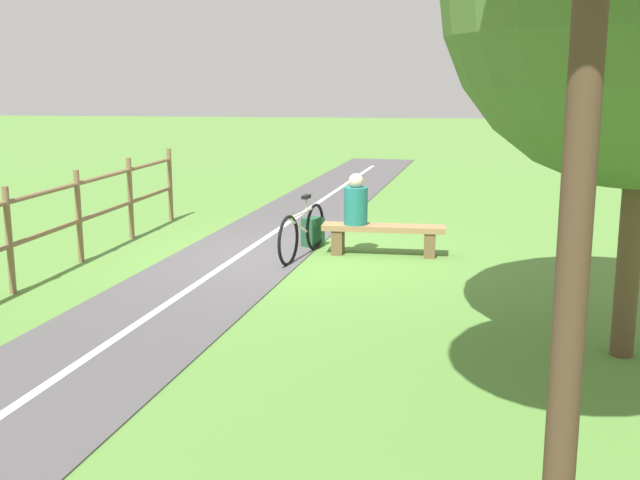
{
  "coord_description": "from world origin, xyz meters",
  "views": [
    {
      "loc": [
        -1.76,
        10.96,
        2.54
      ],
      "look_at": [
        -0.7,
        2.56,
        0.79
      ],
      "focal_mm": 44.17,
      "sensor_mm": 36.0,
      "label": 1
    }
  ],
  "objects_px": {
    "person_seated": "(356,203)",
    "bench": "(384,234)",
    "backpack": "(313,232)",
    "bicycle": "(302,232)"
  },
  "relations": [
    {
      "from": "person_seated",
      "to": "bench",
      "type": "bearing_deg",
      "value": 180.0
    },
    {
      "from": "bench",
      "to": "backpack",
      "type": "xyz_separation_m",
      "value": [
        1.1,
        -0.44,
        -0.09
      ]
    },
    {
      "from": "person_seated",
      "to": "backpack",
      "type": "bearing_deg",
      "value": -29.59
    },
    {
      "from": "person_seated",
      "to": "backpack",
      "type": "distance_m",
      "value": 0.97
    },
    {
      "from": "bench",
      "to": "bicycle",
      "type": "bearing_deg",
      "value": 16.8
    },
    {
      "from": "person_seated",
      "to": "bicycle",
      "type": "distance_m",
      "value": 0.89
    },
    {
      "from": "person_seated",
      "to": "bicycle",
      "type": "bearing_deg",
      "value": 25.29
    },
    {
      "from": "bench",
      "to": "bicycle",
      "type": "distance_m",
      "value": 1.19
    },
    {
      "from": "person_seated",
      "to": "backpack",
      "type": "relative_size",
      "value": 1.65
    },
    {
      "from": "backpack",
      "to": "bicycle",
      "type": "bearing_deg",
      "value": 86.48
    }
  ]
}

